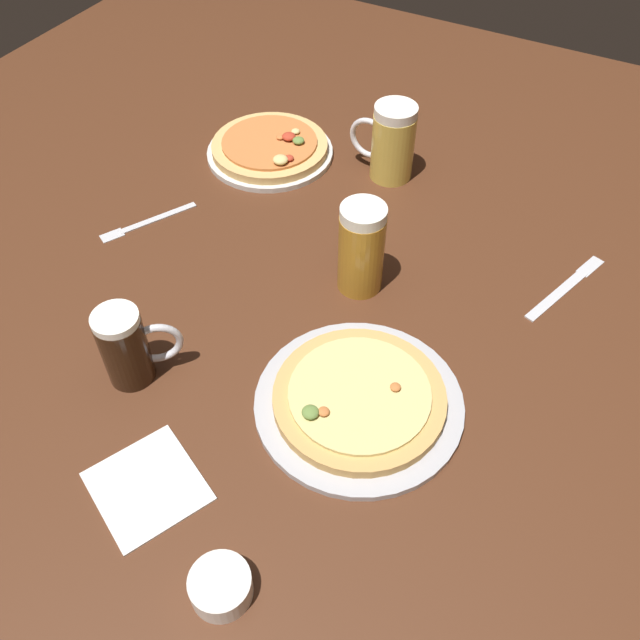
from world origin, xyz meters
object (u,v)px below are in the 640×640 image
pizza_plate_far (270,149)px  beer_mug_amber (127,347)px  beer_mug_pale (361,247)px  ramekin_sauce (221,586)px  beer_mug_dark (391,142)px  pizza_plate_near (359,400)px  fork_left (147,222)px  napkin_folded (147,486)px  knife_right (566,287)px

pizza_plate_far → beer_mug_amber: 0.64m
beer_mug_pale → ramekin_sauce: beer_mug_pale is taller
beer_mug_dark → ramekin_sauce: size_ratio=2.03×
beer_mug_amber → pizza_plate_near: bearing=18.7°
pizza_plate_far → beer_mug_dark: size_ratio=1.71×
pizza_plate_far → fork_left: pizza_plate_far is taller
beer_mug_amber → fork_left: (-0.22, 0.31, -0.07)m
pizza_plate_near → pizza_plate_far: 0.69m
beer_mug_amber → napkin_folded: (0.14, -0.15, -0.06)m
pizza_plate_near → fork_left: bearing=161.3°
beer_mug_dark → beer_mug_pale: beer_mug_pale is taller
beer_mug_pale → pizza_plate_near: bearing=-63.8°
pizza_plate_near → knife_right: size_ratio=1.48×
pizza_plate_far → beer_mug_dark: (0.26, 0.06, 0.06)m
pizza_plate_near → beer_mug_amber: bearing=-161.3°
fork_left → knife_right: (0.78, 0.22, -0.00)m
pizza_plate_near → knife_right: (0.21, 0.41, -0.01)m
beer_mug_amber → beer_mug_pale: bearing=58.2°
beer_mug_dark → beer_mug_amber: beer_mug_dark is taller
beer_mug_amber → beer_mug_pale: beer_mug_pale is taller
beer_mug_dark → knife_right: size_ratio=0.74×
pizza_plate_far → beer_mug_amber: beer_mug_amber is taller
beer_mug_pale → knife_right: size_ratio=0.80×
beer_mug_dark → ramekin_sauce: (0.19, -0.91, -0.06)m
fork_left → knife_right: same height
beer_mug_amber → ramekin_sauce: size_ratio=1.74×
pizza_plate_far → beer_mug_amber: size_ratio=1.99×
ramekin_sauce → knife_right: 0.79m
ramekin_sauce → napkin_folded: size_ratio=0.54×
beer_mug_dark → napkin_folded: bearing=-89.4°
beer_mug_dark → pizza_plate_far: bearing=-166.9°
pizza_plate_near → ramekin_sauce: 0.34m
knife_right → pizza_plate_far: bearing=171.8°
knife_right → fork_left: bearing=-164.3°
pizza_plate_far → knife_right: (0.68, -0.10, -0.01)m
napkin_folded → beer_mug_pale: bearing=81.0°
pizza_plate_far → knife_right: 0.69m
pizza_plate_far → beer_mug_dark: 0.27m
beer_mug_dark → knife_right: beer_mug_dark is taller
napkin_folded → knife_right: napkin_folded is taller
pizza_plate_far → beer_mug_dark: bearing=13.1°
fork_left → pizza_plate_near: bearing=-18.7°
pizza_plate_far → beer_mug_pale: 0.44m
ramekin_sauce → fork_left: bearing=135.5°
fork_left → ramekin_sauce: bearing=-44.5°
pizza_plate_near → napkin_folded: 0.34m
napkin_folded → knife_right: 0.80m
beer_mug_dark → beer_mug_pale: (0.09, -0.32, 0.01)m
napkin_folded → fork_left: napkin_folded is taller
pizza_plate_far → napkin_folded: bearing=-70.9°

